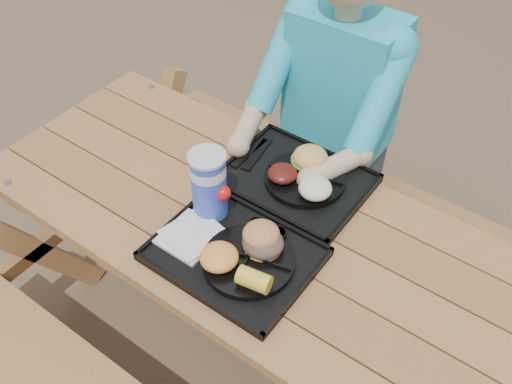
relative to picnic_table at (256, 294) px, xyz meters
The scene contains 18 objects.
ground 0.38m from the picnic_table, ahead, with size 60.00×60.00×0.00m, color #999999.
picnic_table is the anchor object (origin of this frame).
tray_near 0.41m from the picnic_table, 78.85° to the right, with size 0.45×0.35×0.02m, color black.
tray_far 0.44m from the picnic_table, 89.49° to the left, with size 0.45×0.35×0.02m, color black.
plate_near 0.44m from the picnic_table, 60.83° to the right, with size 0.26×0.26×0.02m, color black.
plate_far 0.46m from the picnic_table, 81.88° to the left, with size 0.26×0.26×0.02m, color black.
napkin_stack 0.45m from the picnic_table, 122.66° to the right, with size 0.16×0.16×0.02m, color silver.
soda_cup 0.52m from the picnic_table, 156.58° to the right, with size 0.10×0.10×0.21m, color blue.
condiment_bbq 0.41m from the picnic_table, 52.66° to the right, with size 0.04×0.04×0.03m, color black.
condiment_mustard 0.42m from the picnic_table, 15.99° to the right, with size 0.05×0.05×0.03m, color yellow.
sandwich 0.49m from the picnic_table, 45.69° to the right, with size 0.11×0.11×0.11m, color #C27B44, non-canonical shape.
mac_cheese 0.49m from the picnic_table, 82.13° to the right, with size 0.11×0.11×0.05m, color #FFA043.
corn_cob 0.51m from the picnic_table, 55.15° to the right, with size 0.09×0.09×0.05m, color yellow, non-canonical shape.
cutlery_far 0.49m from the picnic_table, 125.38° to the left, with size 0.03×0.18×0.01m, color black.
burger 0.54m from the picnic_table, 86.68° to the left, with size 0.11×0.11×0.10m, color #E0AD4F, non-canonical shape.
baked_beans 0.47m from the picnic_table, 97.28° to the left, with size 0.09×0.09×0.04m, color #541510.
potato_salad 0.49m from the picnic_table, 59.45° to the left, with size 0.10×0.10×0.06m, color #EEE9CA.
diner 0.69m from the picnic_table, 97.88° to the left, with size 0.48×0.84×1.28m, color #16759D, non-canonical shape.
Camera 1 is at (0.68, -0.94, 2.03)m, focal length 40.00 mm.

